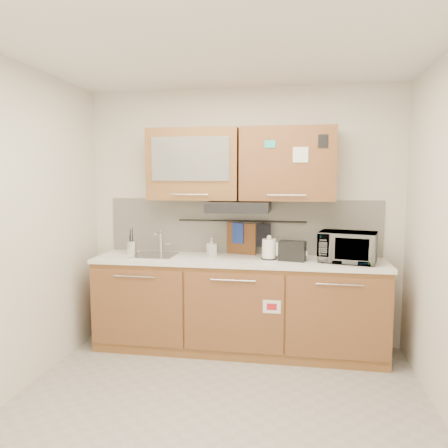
% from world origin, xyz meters
% --- Properties ---
extents(floor, '(3.20, 3.20, 0.00)m').
position_xyz_m(floor, '(0.00, 0.00, 0.00)').
color(floor, '#9E9993').
rests_on(floor, ground).
extents(ceiling, '(3.20, 3.20, 0.00)m').
position_xyz_m(ceiling, '(0.00, 0.00, 2.60)').
color(ceiling, white).
rests_on(ceiling, wall_back).
extents(wall_back, '(3.20, 0.00, 3.20)m').
position_xyz_m(wall_back, '(0.00, 1.50, 1.30)').
color(wall_back, silver).
rests_on(wall_back, ground).
extents(wall_left, '(0.00, 3.00, 3.00)m').
position_xyz_m(wall_left, '(-1.60, 0.00, 1.30)').
color(wall_left, silver).
rests_on(wall_left, ground).
extents(base_cabinet, '(2.80, 0.64, 0.88)m').
position_xyz_m(base_cabinet, '(0.00, 1.19, 0.41)').
color(base_cabinet, olive).
rests_on(base_cabinet, floor).
extents(countertop, '(2.82, 0.62, 0.04)m').
position_xyz_m(countertop, '(0.00, 1.19, 0.90)').
color(countertop, white).
rests_on(countertop, base_cabinet).
extents(backsplash, '(2.80, 0.02, 0.56)m').
position_xyz_m(backsplash, '(0.00, 1.49, 1.20)').
color(backsplash, silver).
rests_on(backsplash, countertop).
extents(upper_cabinets, '(1.82, 0.37, 0.70)m').
position_xyz_m(upper_cabinets, '(-0.00, 1.32, 1.83)').
color(upper_cabinets, olive).
rests_on(upper_cabinets, wall_back).
extents(range_hood, '(0.60, 0.46, 0.10)m').
position_xyz_m(range_hood, '(0.00, 1.25, 1.42)').
color(range_hood, black).
rests_on(range_hood, upper_cabinets).
extents(sink, '(0.42, 0.40, 0.26)m').
position_xyz_m(sink, '(-0.85, 1.21, 0.92)').
color(sink, silver).
rests_on(sink, countertop).
extents(utensil_rail, '(1.30, 0.02, 0.02)m').
position_xyz_m(utensil_rail, '(0.00, 1.45, 1.26)').
color(utensil_rail, black).
rests_on(utensil_rail, backsplash).
extents(utensil_crock, '(0.12, 0.12, 0.27)m').
position_xyz_m(utensil_crock, '(-1.11, 1.26, 0.99)').
color(utensil_crock, silver).
rests_on(utensil_crock, countertop).
extents(kettle, '(0.18, 0.16, 0.23)m').
position_xyz_m(kettle, '(0.30, 1.21, 1.01)').
color(kettle, white).
rests_on(kettle, countertop).
extents(toaster, '(0.27, 0.19, 0.19)m').
position_xyz_m(toaster, '(0.52, 1.17, 1.02)').
color(toaster, black).
rests_on(toaster, countertop).
extents(microwave, '(0.57, 0.45, 0.28)m').
position_xyz_m(microwave, '(1.03, 1.19, 1.06)').
color(microwave, '#999999').
rests_on(microwave, countertop).
extents(soap_bottle, '(0.11, 0.11, 0.18)m').
position_xyz_m(soap_bottle, '(-0.29, 1.33, 1.01)').
color(soap_bottle, '#999999').
rests_on(soap_bottle, countertop).
extents(cutting_board, '(0.31, 0.10, 0.39)m').
position_xyz_m(cutting_board, '(0.00, 1.44, 1.05)').
color(cutting_board, brown).
rests_on(cutting_board, utensil_rail).
extents(oven_mitt, '(0.13, 0.08, 0.21)m').
position_xyz_m(oven_mitt, '(-0.03, 1.44, 1.14)').
color(oven_mitt, '#213797').
rests_on(oven_mitt, utensil_rail).
extents(dark_pouch, '(0.16, 0.06, 0.24)m').
position_xyz_m(dark_pouch, '(0.22, 1.44, 1.12)').
color(dark_pouch, black).
rests_on(dark_pouch, utensil_rail).
extents(pot_holder, '(0.15, 0.06, 0.18)m').
position_xyz_m(pot_holder, '(0.21, 1.44, 1.15)').
color(pot_holder, red).
rests_on(pot_holder, utensil_rail).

